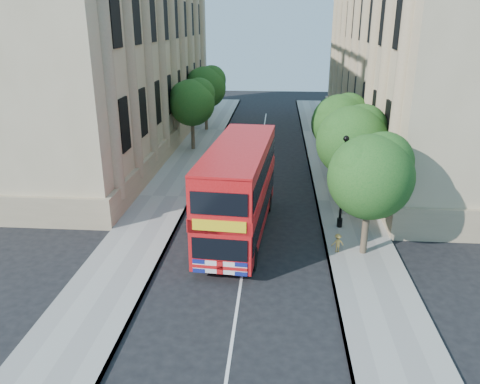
% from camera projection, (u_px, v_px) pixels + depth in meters
% --- Properties ---
extents(ground, '(120.00, 120.00, 0.00)m').
position_uv_depth(ground, '(241.00, 281.00, 20.73)').
color(ground, black).
rests_on(ground, ground).
extents(pavement_right, '(3.50, 80.00, 0.12)m').
position_uv_depth(pavement_right, '(344.00, 202.00, 29.64)').
color(pavement_right, gray).
rests_on(pavement_right, ground).
extents(pavement_left, '(3.50, 80.00, 0.12)m').
position_uv_depth(pavement_left, '(165.00, 197.00, 30.50)').
color(pavement_left, gray).
rests_on(pavement_left, ground).
extents(building_right, '(12.00, 38.00, 18.00)m').
position_uv_depth(building_right, '(428.00, 44.00, 39.06)').
color(building_right, tan).
rests_on(building_right, ground).
extents(building_left, '(12.00, 38.00, 18.00)m').
position_uv_depth(building_left, '(106.00, 43.00, 41.13)').
color(building_left, tan).
rests_on(building_left, ground).
extents(tree_right_near, '(4.00, 4.00, 6.08)m').
position_uv_depth(tree_right_near, '(372.00, 172.00, 21.67)').
color(tree_right_near, '#473828').
rests_on(tree_right_near, ground).
extents(tree_right_mid, '(4.20, 4.20, 6.37)m').
position_uv_depth(tree_right_mid, '(353.00, 138.00, 27.22)').
color(tree_right_mid, '#473828').
rests_on(tree_right_mid, ground).
extents(tree_right_far, '(4.00, 4.00, 6.15)m').
position_uv_depth(tree_right_far, '(340.00, 120.00, 32.88)').
color(tree_right_far, '#473828').
rests_on(tree_right_far, ground).
extents(tree_left_far, '(4.00, 4.00, 6.30)m').
position_uv_depth(tree_left_far, '(192.00, 100.00, 40.27)').
color(tree_left_far, '#473828').
rests_on(tree_left_far, ground).
extents(tree_left_back, '(4.20, 4.20, 6.65)m').
position_uv_depth(tree_left_back, '(206.00, 85.00, 47.67)').
color(tree_left_back, '#473828').
rests_on(tree_left_back, ground).
extents(lamp_post, '(0.32, 0.32, 5.16)m').
position_uv_depth(lamp_post, '(342.00, 186.00, 25.11)').
color(lamp_post, black).
rests_on(lamp_post, pavement_right).
extents(double_decker_bus, '(3.55, 10.64, 4.83)m').
position_uv_depth(double_decker_bus, '(239.00, 187.00, 24.41)').
color(double_decker_bus, '#BC0D0F').
rests_on(double_decker_bus, ground).
extents(box_van, '(2.15, 4.72, 2.64)m').
position_uv_depth(box_van, '(232.00, 162.00, 33.62)').
color(box_van, black).
rests_on(box_van, ground).
extents(police_constable, '(0.73, 0.51, 1.88)m').
position_uv_depth(police_constable, '(224.00, 251.00, 21.41)').
color(police_constable, black).
rests_on(police_constable, ground).
extents(woman_pedestrian, '(1.16, 1.10, 1.89)m').
position_uv_depth(woman_pedestrian, '(343.00, 197.00, 27.55)').
color(woman_pedestrian, beige).
rests_on(woman_pedestrian, pavement_right).
extents(child_a, '(0.61, 0.45, 0.96)m').
position_uv_depth(child_a, '(368.00, 211.00, 26.82)').
color(child_a, '#CD5124').
rests_on(child_a, pavement_right).
extents(child_b, '(0.68, 0.48, 0.96)m').
position_uv_depth(child_b, '(338.00, 243.00, 22.96)').
color(child_b, gold).
rests_on(child_b, pavement_right).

